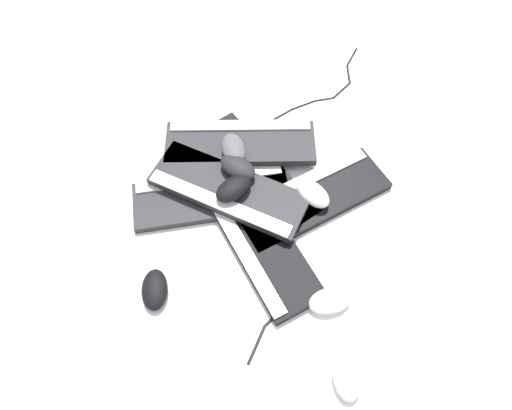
{
  "coord_description": "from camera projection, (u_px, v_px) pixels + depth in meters",
  "views": [
    {
      "loc": [
        0.7,
        -0.1,
        1.12
      ],
      "look_at": [
        0.07,
        -0.06,
        0.03
      ],
      "focal_mm": 32.0,
      "sensor_mm": 36.0,
      "label": 1
    }
  ],
  "objects": [
    {
      "name": "keyboard_3",
      "position": [
        212.0,
        196.0,
        1.29
      ],
      "size": [
        0.19,
        0.45,
        0.03
      ],
      "color": "#232326",
      "rests_on": "ground"
    },
    {
      "name": "mouse_1",
      "position": [
        155.0,
        290.0,
        1.15
      ],
      "size": [
        0.11,
        0.07,
        0.04
      ],
      "primitive_type": "ellipsoid",
      "rotation": [
        0.0,
        0.0,
        0.03
      ],
      "color": "black",
      "rests_on": "ground"
    },
    {
      "name": "mouse_2",
      "position": [
        347.0,
        377.0,
        1.04
      ],
      "size": [
        0.11,
        0.07,
        0.04
      ],
      "primitive_type": "ellipsoid",
      "rotation": [
        0.0,
        0.0,
        3.11
      ],
      "color": "#B7B7BC",
      "rests_on": "ground"
    },
    {
      "name": "cable_1",
      "position": [
        248.0,
        243.0,
        1.23
      ],
      "size": [
        0.63,
        0.25,
        0.01
      ],
      "color": "black",
      "rests_on": "ground"
    },
    {
      "name": "keyboard_4",
      "position": [
        228.0,
        190.0,
        1.27
      ],
      "size": [
        0.34,
        0.46,
        0.03
      ],
      "color": "#232326",
      "rests_on": "keyboard_3"
    },
    {
      "name": "mouse_0",
      "position": [
        238.0,
        167.0,
        1.26
      ],
      "size": [
        0.12,
        0.13,
        0.04
      ],
      "primitive_type": "ellipsoid",
      "rotation": [
        0.0,
        0.0,
        0.88
      ],
      "color": "black",
      "rests_on": "keyboard_4"
    },
    {
      "name": "keyboard_1",
      "position": [
        313.0,
        198.0,
        1.29
      ],
      "size": [
        0.32,
        0.46,
        0.03
      ],
      "color": "black",
      "rests_on": "ground"
    },
    {
      "name": "cable_0",
      "position": [
        290.0,
        104.0,
        1.48
      ],
      "size": [
        0.44,
        0.6,
        0.01
      ],
      "color": "black",
      "rests_on": "ground"
    },
    {
      "name": "mouse_5",
      "position": [
        313.0,
        193.0,
        1.25
      ],
      "size": [
        0.13,
        0.12,
        0.04
      ],
      "primitive_type": "ellipsoid",
      "rotation": [
        0.0,
        0.0,
        0.68
      ],
      "color": "#B7B7BC",
      "rests_on": "keyboard_1"
    },
    {
      "name": "ground_plane",
      "position": [
        276.0,
        188.0,
        1.32
      ],
      "size": [
        3.2,
        3.2,
        0.0
      ],
      "primitive_type": "plane",
      "color": "white"
    },
    {
      "name": "keyboard_0",
      "position": [
        259.0,
        241.0,
        1.22
      ],
      "size": [
        0.46,
        0.32,
        0.03
      ],
      "color": "black",
      "rests_on": "ground"
    },
    {
      "name": "keyboard_2",
      "position": [
        253.0,
        173.0,
        1.33
      ],
      "size": [
        0.45,
        0.36,
        0.03
      ],
      "color": "black",
      "rests_on": "ground"
    },
    {
      "name": "keyboard_5",
      "position": [
        240.0,
        142.0,
        1.35
      ],
      "size": [
        0.17,
        0.45,
        0.03
      ],
      "color": "#232326",
      "rests_on": "keyboard_2"
    },
    {
      "name": "mouse_6",
      "position": [
        234.0,
        149.0,
        1.29
      ],
      "size": [
        0.12,
        0.08,
        0.04
      ],
      "primitive_type": "ellipsoid",
      "rotation": [
        0.0,
        0.0,
        3.31
      ],
      "color": "#4C4C51",
      "rests_on": "keyboard_5"
    },
    {
      "name": "mouse_3",
      "position": [
        234.0,
        188.0,
        1.23
      ],
      "size": [
        0.12,
        0.13,
        0.04
      ],
      "primitive_type": "ellipsoid",
      "rotation": [
        0.0,
        0.0,
        2.22
      ],
      "color": "black",
      "rests_on": "keyboard_4"
    },
    {
      "name": "mouse_4",
      "position": [
        330.0,
        301.0,
        1.13
      ],
      "size": [
        0.08,
        0.12,
        0.04
      ],
      "primitive_type": "ellipsoid",
      "rotation": [
        0.0,
        0.0,
        1.75
      ],
      "color": "silver",
      "rests_on": "ground"
    }
  ]
}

